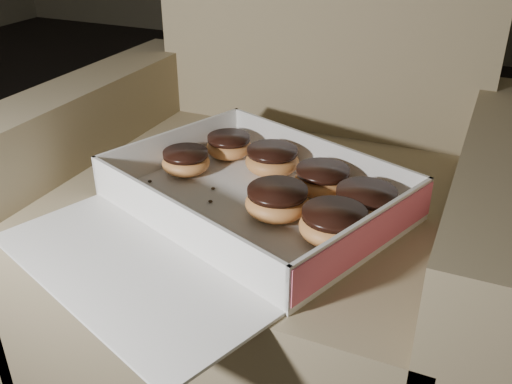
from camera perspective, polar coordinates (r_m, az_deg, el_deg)
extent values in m
plane|color=black|center=(1.85, -22.46, -1.74)|extent=(4.50, 4.50, 0.00)
cube|color=#827553|center=(1.10, 0.70, -8.23)|extent=(0.69, 0.69, 0.40)
cube|color=#827553|center=(1.20, 7.07, 18.14)|extent=(0.69, 0.13, 0.50)
cube|color=#827553|center=(1.24, -15.36, -1.29)|extent=(0.11, 0.69, 0.54)
cube|color=#827553|center=(1.01, 20.89, -9.72)|extent=(0.11, 0.69, 0.54)
cube|color=white|center=(0.92, 0.00, -1.32)|extent=(0.52, 0.45, 0.01)
cube|color=white|center=(1.00, 6.39, 3.63)|extent=(0.40, 0.16, 0.06)
cube|color=white|center=(0.81, -7.94, -2.99)|extent=(0.40, 0.16, 0.06)
cube|color=white|center=(1.04, -8.28, 4.48)|extent=(0.12, 0.30, 0.06)
cube|color=white|center=(0.78, 11.06, -4.40)|extent=(0.12, 0.30, 0.06)
cube|color=#E35B76|center=(0.78, 11.33, -4.52)|extent=(0.12, 0.29, 0.05)
cube|color=white|center=(0.79, -13.09, -7.76)|extent=(0.46, 0.32, 0.01)
ellipsoid|color=#E99C51|center=(1.00, 1.62, 3.06)|extent=(0.09, 0.09, 0.05)
cylinder|color=black|center=(0.99, 1.64, 4.10)|extent=(0.09, 0.09, 0.01)
ellipsoid|color=#E99C51|center=(0.81, 7.78, -3.45)|extent=(0.10, 0.10, 0.05)
cylinder|color=black|center=(0.80, 7.88, -2.18)|extent=(0.09, 0.09, 0.01)
ellipsoid|color=#E99C51|center=(0.87, 2.14, -1.12)|extent=(0.10, 0.10, 0.05)
cylinder|color=black|center=(0.86, 2.16, 0.08)|extent=(0.09, 0.09, 0.01)
ellipsoid|color=#E99C51|center=(0.94, 6.65, 1.03)|extent=(0.09, 0.09, 0.04)
cylinder|color=black|center=(0.93, 6.71, 2.10)|extent=(0.09, 0.09, 0.01)
ellipsoid|color=#E99C51|center=(1.01, -7.02, 2.91)|extent=(0.08, 0.08, 0.04)
cylinder|color=black|center=(1.00, -7.08, 3.83)|extent=(0.08, 0.08, 0.01)
ellipsoid|color=#E99C51|center=(1.06, -2.72, 4.51)|extent=(0.08, 0.08, 0.04)
cylinder|color=black|center=(1.06, -2.74, 5.39)|extent=(0.08, 0.08, 0.01)
ellipsoid|color=#E99C51|center=(0.88, 10.90, -1.27)|extent=(0.10, 0.10, 0.05)
cylinder|color=black|center=(0.87, 11.02, -0.08)|extent=(0.09, 0.09, 0.01)
ellipsoid|color=black|center=(0.86, -8.88, -3.23)|extent=(0.01, 0.01, 0.00)
ellipsoid|color=black|center=(0.99, -10.58, 1.07)|extent=(0.01, 0.01, 0.00)
ellipsoid|color=black|center=(0.92, -4.59, -0.94)|extent=(0.01, 0.01, 0.00)
ellipsoid|color=black|center=(0.95, -4.31, 0.36)|extent=(0.01, 0.01, 0.00)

